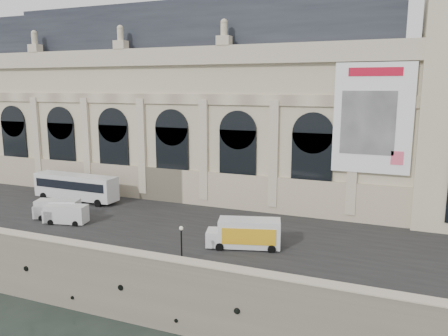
# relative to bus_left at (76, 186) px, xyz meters

# --- Properties ---
(ground) EXTENTS (260.00, 260.00, 0.00)m
(ground) POSITION_rel_bus_left_xyz_m (17.67, -17.21, -8.23)
(ground) COLOR black
(ground) RESTS_ON ground
(quay) EXTENTS (160.00, 70.00, 6.00)m
(quay) POSITION_rel_bus_left_xyz_m (17.67, 17.79, -5.23)
(quay) COLOR gray
(quay) RESTS_ON ground
(street) EXTENTS (160.00, 24.00, 0.06)m
(street) POSITION_rel_bus_left_xyz_m (17.67, -3.21, -2.20)
(street) COLOR #2D2D2D
(street) RESTS_ON quay
(parapet) EXTENTS (160.00, 1.40, 1.21)m
(parapet) POSITION_rel_bus_left_xyz_m (17.67, -16.61, -1.61)
(parapet) COLOR gray
(parapet) RESTS_ON quay
(museum) EXTENTS (69.00, 18.70, 29.10)m
(museum) POSITION_rel_bus_left_xyz_m (11.70, 13.65, 11.50)
(museum) COLOR beige
(museum) RESTS_ON quay
(bus_left) EXTENTS (13.56, 3.41, 3.97)m
(bus_left) POSITION_rel_bus_left_xyz_m (0.00, 0.00, 0.00)
(bus_left) COLOR silver
(bus_left) RESTS_ON quay
(van_b) EXTENTS (5.57, 3.04, 2.35)m
(van_b) POSITION_rel_bus_left_xyz_m (5.88, -9.16, -1.03)
(van_b) COLOR silver
(van_b) RESTS_ON quay
(van_c) EXTENTS (5.97, 3.78, 2.49)m
(van_c) POSITION_rel_bus_left_xyz_m (3.48, -8.02, -0.96)
(van_c) COLOR silver
(van_c) RESTS_ON quay
(box_truck) EXTENTS (8.06, 4.43, 3.10)m
(box_truck) POSITION_rel_bus_left_xyz_m (29.41, -8.67, -0.67)
(box_truck) COLOR silver
(box_truck) RESTS_ON quay
(lamp_right) EXTENTS (0.39, 0.39, 3.83)m
(lamp_right) POSITION_rel_bus_left_xyz_m (25.26, -15.09, -0.32)
(lamp_right) COLOR black
(lamp_right) RESTS_ON quay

